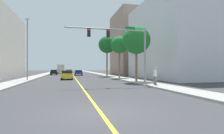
# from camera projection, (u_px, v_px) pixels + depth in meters

# --- Properties ---
(ground) EXTENTS (192.00, 192.00, 0.00)m
(ground) POSITION_uv_depth(u_px,v_px,m) (73.00, 75.00, 48.52)
(ground) COLOR #38383A
(sidewalk_left) EXTENTS (2.51, 168.00, 0.15)m
(sidewalk_left) POSITION_uv_depth(u_px,v_px,m) (42.00, 75.00, 46.69)
(sidewalk_left) COLOR #9E9B93
(sidewalk_left) RESTS_ON ground
(sidewalk_right) EXTENTS (2.51, 168.00, 0.15)m
(sidewalk_right) POSITION_uv_depth(u_px,v_px,m) (101.00, 74.00, 50.36)
(sidewalk_right) COLOR #9E9B93
(sidewalk_right) RESTS_ON ground
(lane_marking_center) EXTENTS (0.16, 144.00, 0.01)m
(lane_marking_center) POSITION_uv_depth(u_px,v_px,m) (73.00, 75.00, 48.52)
(lane_marking_center) COLOR yellow
(lane_marking_center) RESTS_ON ground
(building_right_near) EXTENTS (11.08, 18.87, 13.92)m
(building_right_near) POSITION_uv_depth(u_px,v_px,m) (174.00, 40.00, 32.95)
(building_right_near) COLOR silver
(building_right_near) RESTS_ON ground
(building_right_far) EXTENTS (12.08, 14.67, 17.76)m
(building_right_far) POSITION_uv_depth(u_px,v_px,m) (136.00, 44.00, 53.17)
(building_right_far) COLOR gray
(building_right_far) RESTS_ON ground
(traffic_signal_mast) EXTENTS (8.66, 0.36, 6.17)m
(traffic_signal_mast) POSITION_uv_depth(u_px,v_px,m) (122.00, 42.00, 19.23)
(traffic_signal_mast) COLOR gray
(traffic_signal_mast) RESTS_ON sidewalk_right
(street_lamp) EXTENTS (0.56, 0.28, 8.82)m
(street_lamp) POSITION_uv_depth(u_px,v_px,m) (27.00, 46.00, 25.94)
(street_lamp) COLOR gray
(street_lamp) RESTS_ON sidewalk_left
(palm_near) EXTENTS (3.66, 3.66, 7.23)m
(palm_near) POSITION_uv_depth(u_px,v_px,m) (136.00, 40.00, 23.80)
(palm_near) COLOR brown
(palm_near) RESTS_ON sidewalk_right
(palm_mid) EXTENTS (3.04, 3.04, 7.35)m
(palm_mid) POSITION_uv_depth(u_px,v_px,m) (119.00, 45.00, 32.08)
(palm_mid) COLOR brown
(palm_mid) RESTS_ON sidewalk_right
(palm_far) EXTENTS (3.78, 3.78, 8.79)m
(palm_far) POSITION_uv_depth(u_px,v_px,m) (107.00, 45.00, 40.23)
(palm_far) COLOR brown
(palm_far) RESTS_ON sidewalk_right
(car_red) EXTENTS (1.85, 4.59, 1.45)m
(car_red) POSITION_uv_depth(u_px,v_px,m) (69.00, 72.00, 46.02)
(car_red) COLOR red
(car_red) RESTS_ON ground
(car_black) EXTENTS (1.77, 4.14, 1.39)m
(car_black) POSITION_uv_depth(u_px,v_px,m) (54.00, 72.00, 49.25)
(car_black) COLOR black
(car_black) RESTS_ON ground
(car_yellow) EXTENTS (1.92, 4.44, 1.45)m
(car_yellow) POSITION_uv_depth(u_px,v_px,m) (67.00, 75.00, 29.92)
(car_yellow) COLOR gold
(car_yellow) RESTS_ON ground
(car_blue) EXTENTS (2.10, 3.95, 1.32)m
(car_blue) POSITION_uv_depth(u_px,v_px,m) (79.00, 73.00, 45.72)
(car_blue) COLOR #1E389E
(car_blue) RESTS_ON ground
(delivery_truck) EXTENTS (2.43, 7.20, 3.01)m
(delivery_truck) POSITION_uv_depth(u_px,v_px,m) (61.00, 69.00, 63.55)
(delivery_truck) COLOR #194799
(delivery_truck) RESTS_ON ground
(pedestrian) EXTENTS (0.38, 0.38, 1.78)m
(pedestrian) POSITION_uv_depth(u_px,v_px,m) (155.00, 76.00, 18.71)
(pedestrian) COLOR #726651
(pedestrian) RESTS_ON sidewalk_right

